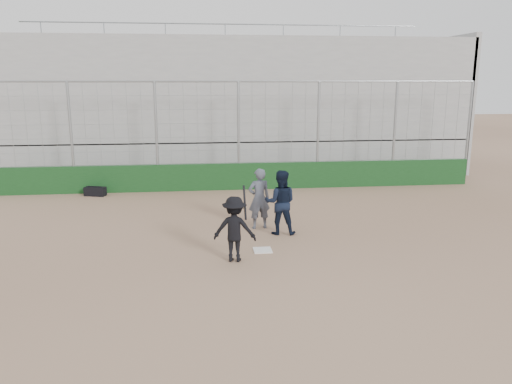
{
  "coord_description": "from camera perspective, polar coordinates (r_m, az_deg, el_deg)",
  "views": [
    {
      "loc": [
        -1.48,
        -11.43,
        4.08
      ],
      "look_at": [
        0.0,
        1.4,
        1.15
      ],
      "focal_mm": 35.0,
      "sensor_mm": 36.0,
      "label": 1
    }
  ],
  "objects": [
    {
      "name": "catcher_crouched",
      "position": [
        13.33,
        2.79,
        -2.42
      ],
      "size": [
        0.95,
        0.8,
        1.18
      ],
      "color": "black",
      "rests_on": "ground"
    },
    {
      "name": "bleachers",
      "position": [
        23.45,
        -3.0,
        9.95
      ],
      "size": [
        20.25,
        6.7,
        6.98
      ],
      "color": "gray",
      "rests_on": "ground"
    },
    {
      "name": "equipment_bag",
      "position": [
        18.72,
        -17.9,
        0.07
      ],
      "size": [
        0.8,
        0.51,
        0.36
      ],
      "color": "black",
      "rests_on": "ground"
    },
    {
      "name": "batter_at_plate",
      "position": [
        11.36,
        -2.46,
        -4.24
      ],
      "size": [
        1.08,
        0.82,
        1.69
      ],
      "color": "black",
      "rests_on": "ground"
    },
    {
      "name": "umpire",
      "position": [
        13.8,
        0.35,
        -1.1
      ],
      "size": [
        0.68,
        0.5,
        1.53
      ],
      "primitive_type": "imported",
      "rotation": [
        0.0,
        0.0,
        3.31
      ],
      "color": "#464B58",
      "rests_on": "ground"
    },
    {
      "name": "backstop",
      "position": [
        18.75,
        -1.96,
        3.19
      ],
      "size": [
        18.1,
        0.25,
        4.04
      ],
      "color": "#113514",
      "rests_on": "ground"
    },
    {
      "name": "home_plate",
      "position": [
        12.22,
        0.76,
        -6.66
      ],
      "size": [
        0.44,
        0.44,
        0.02
      ],
      "primitive_type": "cube",
      "color": "white",
      "rests_on": "ground"
    },
    {
      "name": "ground",
      "position": [
        12.22,
        0.76,
        -6.72
      ],
      "size": [
        90.0,
        90.0,
        0.0
      ],
      "primitive_type": "plane",
      "color": "brown",
      "rests_on": "ground"
    }
  ]
}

